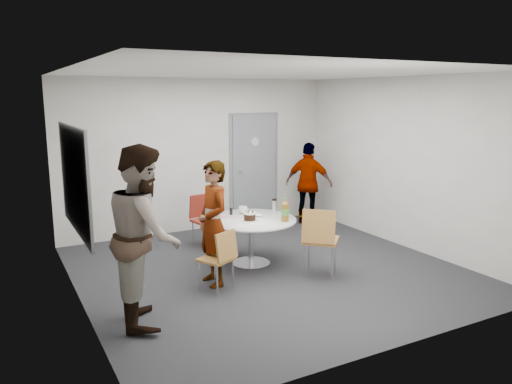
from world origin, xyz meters
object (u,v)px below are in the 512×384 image
person_left (144,235)px  whiteboard (75,180)px  chair_far (204,215)px  table (253,224)px  person_main (213,224)px  chair_near_left (220,255)px  chair_near_right (320,235)px  door (254,169)px  person_right (309,184)px

person_left → whiteboard: bearing=41.2°
chair_far → table: bearing=93.5°
chair_far → person_main: (-0.53, -1.60, 0.29)m
chair_near_left → chair_far: bearing=48.5°
chair_near_right → door: bearing=122.2°
door → table: bearing=-118.4°
chair_far → person_right: size_ratio=0.54×
person_left → person_right: size_ratio=1.24×
chair_near_left → person_main: 0.43m
door → table: door is taller
chair_near_right → person_left: (-2.40, -0.18, 0.38)m
chair_near_left → chair_far: (0.55, 1.87, 0.04)m
whiteboard → chair_near_right: bearing=-14.7°
chair_near_left → person_left: size_ratio=0.40×
chair_near_left → person_right: size_ratio=0.50×
table → person_main: 0.94m
chair_far → person_right: person_right is taller
chair_near_left → chair_far: 1.95m
whiteboard → chair_near_left: (1.56, -0.58, -0.98)m
door → chair_near_left: door is taller
chair_far → person_left: bearing=44.6°
chair_far → person_main: size_ratio=0.52×
person_main → person_right: person_main is taller
door → chair_near_left: 3.54m
person_right → door: bearing=15.8°
chair_far → chair_near_right: bearing=101.6°
door → chair_near_left: (-2.00, -2.86, -0.56)m
person_main → person_right: bearing=124.4°
table → chair_far: size_ratio=1.54×
chair_far → person_left: (-1.59, -2.23, 0.45)m
person_main → person_left: person_left is taller
chair_near_right → chair_far: (-0.81, 2.05, -0.07)m
whiteboard → chair_near_right: (2.92, -0.77, -0.87)m
chair_near_right → person_main: bearing=-154.5°
person_left → person_right: bearing=-43.5°
whiteboard → table: 2.54m
door → person_left: bearing=-133.2°
whiteboard → person_main: size_ratio=1.18×
whiteboard → person_main: bearing=-11.3°
whiteboard → chair_near_left: size_ratio=2.45×
chair_near_left → chair_near_right: chair_near_right is taller
person_main → person_right: 3.46m
door → chair_near_right: door is taller
chair_near_left → table: bearing=15.2°
chair_near_left → person_right: 3.65m
person_left → person_right: 4.70m
person_main → person_right: (2.82, 2.00, -0.03)m
person_right → chair_near_left: bearing=89.6°
chair_near_left → chair_near_right: (1.36, -0.18, 0.11)m
chair_near_right → person_main: 1.43m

